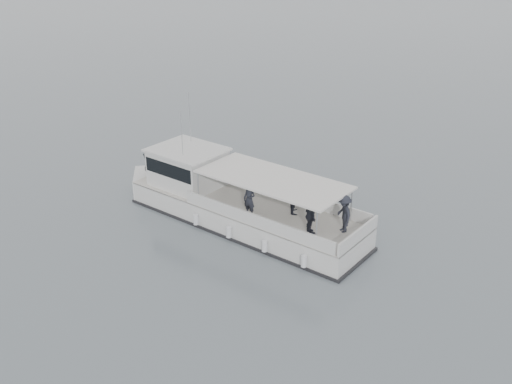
# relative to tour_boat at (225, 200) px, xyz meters

# --- Properties ---
(ground) EXTENTS (1400.00, 1400.00, 0.00)m
(ground) POSITION_rel_tour_boat_xyz_m (6.17, -1.04, -0.86)
(ground) COLOR slate
(ground) RESTS_ON ground
(tour_boat) EXTENTS (12.17, 7.00, 5.25)m
(tour_boat) POSITION_rel_tour_boat_xyz_m (0.00, 0.00, 0.00)
(tour_boat) COLOR silver
(tour_boat) RESTS_ON ground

